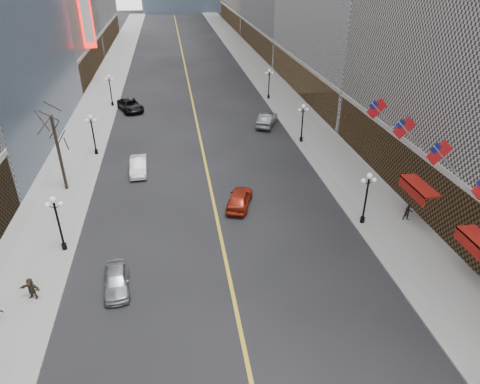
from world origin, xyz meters
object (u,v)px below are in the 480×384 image
object	(u,v)px
car_nb_mid	(139,166)
car_nb_far	(131,105)
car_nb_near	(116,280)
car_sb_mid	(239,198)
streetlamp_east_2	(303,119)
streetlamp_west_3	(110,87)
streetlamp_west_1	(57,218)
streetlamp_west_2	(93,131)
streetlamp_east_3	(269,80)
streetlamp_east_1	(367,193)
car_sb_far	(267,119)

from	to	relation	value
car_nb_mid	car_nb_far	bearing A→B (deg)	94.24
car_nb_near	car_sb_mid	size ratio (longest dim) A/B	0.88
streetlamp_east_2	streetlamp_west_3	distance (m)	29.68
streetlamp_west_1	car_nb_far	size ratio (longest dim) A/B	0.79
streetlamp_west_2	car_nb_near	distance (m)	23.41
car_nb_near	car_nb_mid	world-z (taller)	car_nb_mid
streetlamp_east_3	streetlamp_west_3	size ratio (longest dim) A/B	1.00
streetlamp_east_3	streetlamp_west_1	size ratio (longest dim) A/B	1.00
streetlamp_west_2	car_nb_mid	size ratio (longest dim) A/B	0.98
streetlamp_east_1	car_nb_mid	distance (m)	22.72
streetlamp_east_2	car_sb_far	bearing A→B (deg)	113.86
car_nb_far	car_sb_mid	bearing A→B (deg)	-89.36
streetlamp_west_2	car_sb_far	xyz separation A→B (m)	(20.80, 6.33, -2.04)
car_sb_mid	streetlamp_east_1	bearing A→B (deg)	174.21
streetlamp_east_2	car_nb_mid	xyz separation A→B (m)	(-18.70, -5.28, -2.14)
streetlamp_east_1	streetlamp_east_3	distance (m)	36.00
streetlamp_east_1	car_nb_mid	size ratio (longest dim) A/B	0.98
car_nb_mid	streetlamp_west_1	bearing A→B (deg)	-112.58
car_sb_far	car_nb_mid	bearing A→B (deg)	60.00
streetlamp_east_2	car_nb_mid	bearing A→B (deg)	-164.24
car_sb_far	streetlamp_west_2	bearing A→B (deg)	40.80
streetlamp_east_2	car_sb_mid	distance (m)	16.75
streetlamp_west_3	car_nb_near	distance (m)	41.19
car_nb_mid	car_sb_far	xyz separation A→B (m)	(15.90, 11.61, 0.10)
streetlamp_west_1	car_nb_near	distance (m)	6.88
streetlamp_east_1	streetlamp_west_1	world-z (taller)	same
car_nb_mid	car_sb_far	distance (m)	19.69
car_nb_mid	streetlamp_east_2	bearing A→B (deg)	14.24
streetlamp_east_1	car_sb_far	world-z (taller)	streetlamp_east_1
car_nb_far	streetlamp_west_1	bearing A→B (deg)	-115.19
car_sb_far	streetlamp_east_1	bearing A→B (deg)	120.43
car_nb_near	car_sb_far	world-z (taller)	car_sb_far
car_sb_far	streetlamp_west_1	bearing A→B (deg)	73.34
car_nb_mid	car_sb_mid	world-z (taller)	car_sb_mid
streetlamp_west_1	car_nb_mid	distance (m)	13.80
streetlamp_east_3	car_nb_mid	xyz separation A→B (m)	(-18.70, -23.28, -2.14)
streetlamp_east_2	streetlamp_west_2	xyz separation A→B (m)	(-23.60, 0.00, 0.00)
streetlamp_east_2	streetlamp_east_3	xyz separation A→B (m)	(0.00, 18.00, 0.00)
streetlamp_east_2	car_sb_far	size ratio (longest dim) A/B	0.87
streetlamp_west_2	car_nb_far	bearing A→B (deg)	79.78
car_nb_near	car_sb_far	distance (m)	33.58
streetlamp_east_2	streetlamp_west_1	xyz separation A→B (m)	(-23.60, -18.00, 0.00)
car_nb_far	streetlamp_west_3	bearing A→B (deg)	118.25
car_nb_far	car_sb_mid	world-z (taller)	car_nb_far
streetlamp_west_2	car_sb_far	world-z (taller)	streetlamp_west_2
car_sb_mid	car_sb_far	world-z (taller)	car_sb_far
streetlamp_east_1	car_nb_mid	xyz separation A→B (m)	(-18.70, 12.72, -2.14)
streetlamp_east_1	streetlamp_west_1	xyz separation A→B (m)	(-23.60, 0.00, 0.00)
streetlamp_east_2	streetlamp_east_3	bearing A→B (deg)	90.00
car_nb_far	car_sb_far	distance (m)	20.22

